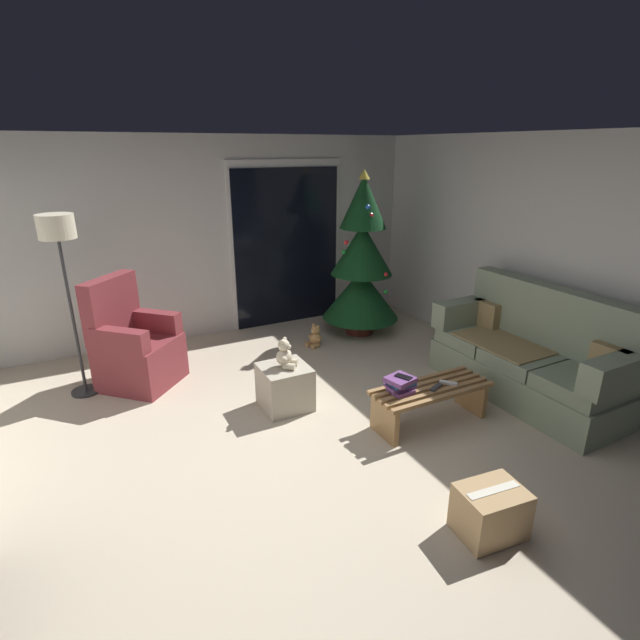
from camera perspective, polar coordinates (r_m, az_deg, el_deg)
ground_plane at (r=4.10m, az=-0.50°, el=-15.17°), size 7.00×7.00×0.00m
wall_back at (r=6.34m, az=-13.28°, el=9.30°), size 5.72×0.12×2.50m
wall_right at (r=5.41m, az=27.75°, el=5.81°), size 0.12×6.00×2.50m
patio_door_frame at (r=6.64m, az=-3.94°, el=8.92°), size 1.60×0.02×2.20m
patio_door_glass at (r=6.63m, az=-3.87°, el=8.47°), size 1.50×0.02×2.10m
couch at (r=5.18m, az=23.62°, el=-4.06°), size 0.80×1.95×1.08m
coffee_table at (r=4.45m, az=12.94°, el=-9.00°), size 1.10×0.40×0.36m
remote_graphite at (r=4.36m, az=13.57°, el=-7.74°), size 0.16×0.10×0.02m
remote_white at (r=4.46m, az=14.92°, el=-7.19°), size 0.14×0.14×0.02m
book_stack at (r=4.22m, az=9.51°, el=-7.47°), size 0.27×0.24×0.14m
cell_phone at (r=4.19m, az=9.85°, el=-6.62°), size 0.12×0.16×0.01m
christmas_tree at (r=6.22m, az=4.94°, el=6.53°), size 0.99×0.99×2.10m
armchair at (r=5.32m, az=-21.07°, el=-3.05°), size 0.97×0.97×1.13m
floor_lamp at (r=5.04m, az=-28.44°, el=7.80°), size 0.32×0.32×1.78m
ottoman at (r=4.61m, az=-4.17°, el=-7.89°), size 0.44×0.44×0.42m
teddy_bear_cream at (r=4.47m, az=-4.15°, el=-4.16°), size 0.22×0.21×0.29m
teddy_bear_honey_by_tree at (r=5.99m, az=-0.59°, el=-2.02°), size 0.21×0.21×0.29m
cardboard_box_taped_mid_floor at (r=3.47m, az=19.48°, el=-20.57°), size 0.44×0.36×0.33m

